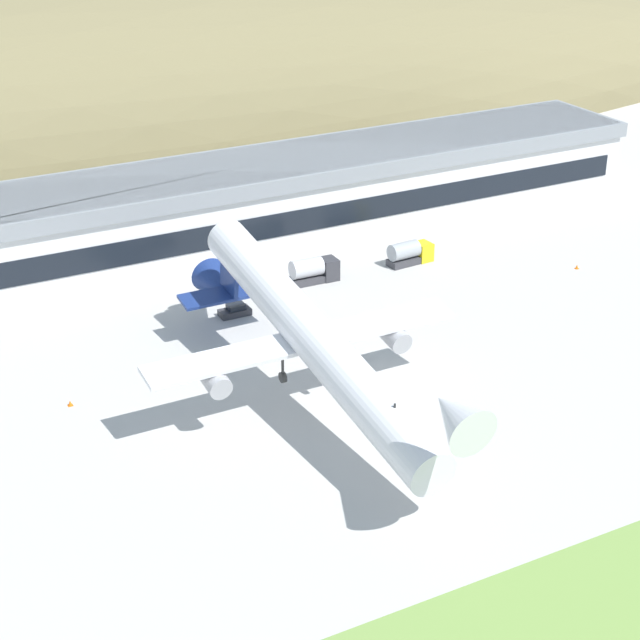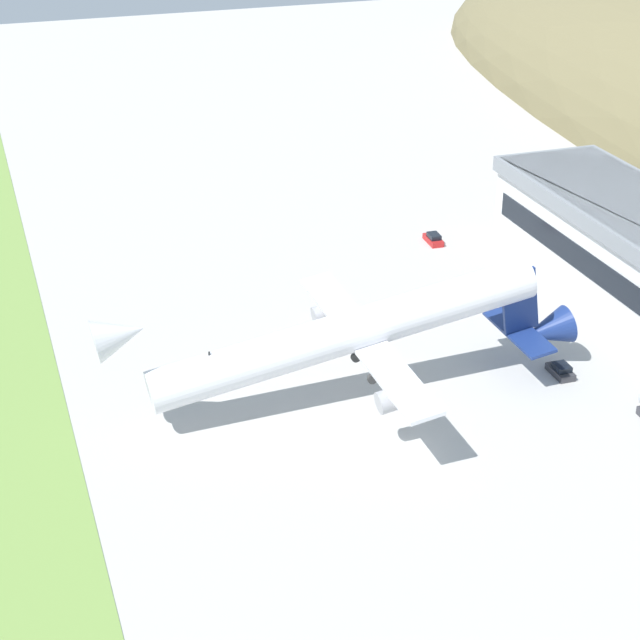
# 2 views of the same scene
# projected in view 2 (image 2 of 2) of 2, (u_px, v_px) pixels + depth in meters

# --- Properties ---
(ground_plane) EXTENTS (452.03, 452.03, 0.00)m
(ground_plane) POSITION_uv_depth(u_px,v_px,m) (406.00, 453.00, 105.60)
(ground_plane) COLOR #B7B5AF
(cargo_airplane) EXTENTS (32.89, 52.73, 12.52)m
(cargo_airplane) POSITION_uv_depth(u_px,v_px,m) (355.00, 333.00, 110.98)
(cargo_airplane) COLOR silver
(service_car_0) EXTENTS (3.75, 1.92, 1.42)m
(service_car_0) POSITION_uv_depth(u_px,v_px,m) (561.00, 371.00, 119.15)
(service_car_0) COLOR #333338
(service_car_0) RESTS_ON ground_plane
(service_car_1) EXTENTS (4.14, 1.96, 1.45)m
(service_car_1) POSITION_uv_depth(u_px,v_px,m) (433.00, 239.00, 153.13)
(service_car_1) COLOR #B21E1E
(service_car_1) RESTS_ON ground_plane
(traffic_cone_1) EXTENTS (0.52, 0.52, 0.58)m
(traffic_cone_1) POSITION_uv_depth(u_px,v_px,m) (386.00, 302.00, 135.57)
(traffic_cone_1) COLOR orange
(traffic_cone_1) RESTS_ON ground_plane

